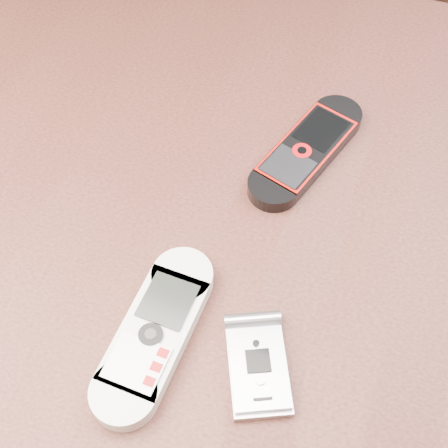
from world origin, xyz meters
TOP-DOWN VIEW (x-y plane):
  - ground at (0.00, 0.00)m, footprint 4.00×4.00m
  - table at (0.00, 0.00)m, footprint 1.20×0.80m
  - nokia_white at (-0.02, -0.12)m, footprint 0.07×0.17m
  - nokia_black_red at (0.06, 0.11)m, footprint 0.10×0.17m
  - motorola_razr at (0.07, -0.12)m, footprint 0.08×0.10m

SIDE VIEW (x-z plane):
  - ground at x=0.00m, z-range 0.00..0.00m
  - table at x=0.00m, z-range 0.27..1.02m
  - motorola_razr at x=0.07m, z-range 0.75..0.76m
  - nokia_black_red at x=0.06m, z-range 0.75..0.77m
  - nokia_white at x=-0.02m, z-range 0.75..0.77m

